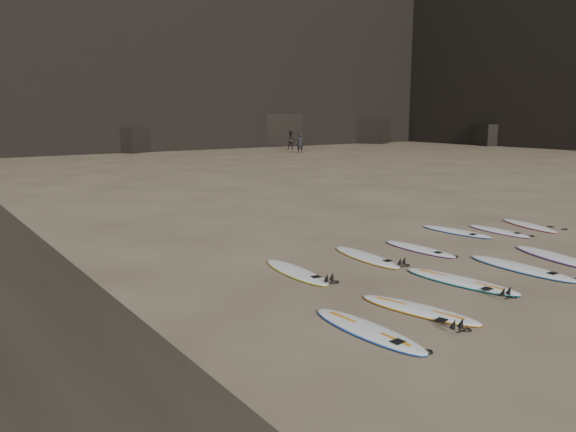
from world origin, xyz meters
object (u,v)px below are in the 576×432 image
object	(u,v)px
surfboard_6	(366,257)
person_b	(291,140)
surfboard_9	(498,231)
surfboard_7	(419,249)
surfboard_8	(456,231)
surfboard_2	(460,281)
surfboard_3	(521,267)
surfboard_4	(557,257)
surfboard_10	(529,225)
surfboard_0	(368,329)
person_a	(300,143)
surfboard_1	(419,309)
surfboard_5	(296,271)

from	to	relation	value
surfboard_6	person_b	distance (m)	43.68
surfboard_9	surfboard_7	bearing A→B (deg)	-173.52
surfboard_6	surfboard_8	xyz separation A→B (m)	(4.44, 0.72, -0.00)
surfboard_2	surfboard_7	size ratio (longest dim) A/B	1.15
surfboard_3	surfboard_4	size ratio (longest dim) A/B	1.03
surfboard_3	surfboard_10	bearing A→B (deg)	31.51
surfboard_4	surfboard_0	bearing A→B (deg)	-159.86
person_b	surfboard_8	bearing A→B (deg)	-74.24
surfboard_0	surfboard_6	bearing A→B (deg)	45.76
surfboard_3	surfboard_4	world-z (taller)	surfboard_3
person_a	person_b	world-z (taller)	person_b
surfboard_1	surfboard_7	size ratio (longest dim) A/B	1.04
surfboard_3	surfboard_7	world-z (taller)	surfboard_3
surfboard_6	surfboard_2	bearing A→B (deg)	-79.76
surfboard_5	surfboard_6	bearing A→B (deg)	5.61
surfboard_2	surfboard_4	world-z (taller)	same
surfboard_1	surfboard_9	size ratio (longest dim) A/B	1.10
surfboard_4	surfboard_7	size ratio (longest dim) A/B	1.14
surfboard_3	surfboard_0	bearing A→B (deg)	-170.91
surfboard_10	person_b	distance (m)	40.28
surfboard_3	person_b	size ratio (longest dim) A/B	1.46
surfboard_0	surfboard_3	world-z (taller)	surfboard_3
surfboard_7	person_b	size ratio (longest dim) A/B	1.24
surfboard_4	surfboard_7	xyz separation A→B (m)	(-2.15, 2.66, -0.01)
surfboard_0	surfboard_8	size ratio (longest dim) A/B	1.04
surfboard_7	surfboard_8	xyz separation A→B (m)	(2.66, 0.90, 0.00)
surfboard_9	surfboard_10	bearing A→B (deg)	1.87
surfboard_0	surfboard_6	xyz separation A→B (m)	(3.34, 3.64, -0.00)
surfboard_0	surfboard_4	world-z (taller)	surfboard_4
surfboard_5	person_a	bearing A→B (deg)	57.26
surfboard_4	surfboard_5	xyz separation A→B (m)	(-6.19, 2.76, -0.00)
surfboard_4	surfboard_10	world-z (taller)	surfboard_4
surfboard_1	surfboard_7	bearing A→B (deg)	28.12
surfboard_6	surfboard_9	bearing A→B (deg)	5.26
surfboard_1	surfboard_4	size ratio (longest dim) A/B	0.90
surfboard_9	surfboard_0	bearing A→B (deg)	-154.10
surfboard_0	surfboard_7	size ratio (longest dim) A/B	1.08
surfboard_8	person_a	world-z (taller)	person_a
surfboard_9	surfboard_5	bearing A→B (deg)	-175.72
surfboard_4	surfboard_9	xyz separation A→B (m)	(1.66, 2.84, -0.01)
surfboard_9	surfboard_10	xyz separation A→B (m)	(1.57, -0.05, 0.00)
surfboard_0	surfboard_7	world-z (taller)	surfboard_0
person_a	surfboard_9	bearing A→B (deg)	101.34
surfboard_8	surfboard_6	bearing A→B (deg)	-175.35
surfboard_5	surfboard_2	bearing A→B (deg)	-43.13
surfboard_5	surfboard_6	distance (m)	2.26
surfboard_10	surfboard_3	bearing A→B (deg)	-133.23
surfboard_2	surfboard_7	world-z (taller)	surfboard_2
surfboard_0	person_b	distance (m)	48.56
surfboard_4	person_a	world-z (taller)	person_a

